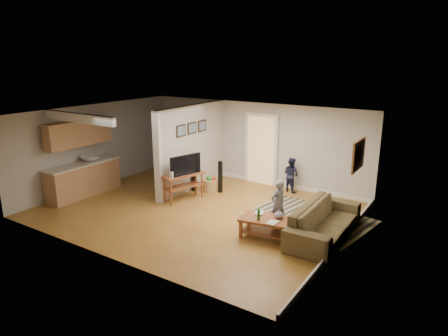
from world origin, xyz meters
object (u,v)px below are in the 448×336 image
Objects in this scene: coffee_table at (267,222)px; child at (277,227)px; toy_basket at (211,184)px; speaker_right at (220,177)px; sofa at (323,236)px; tv_console at (183,177)px; speaker_left at (194,172)px; toddler at (290,191)px.

child is at bearing 93.19° from coffee_table.
toy_basket is 3.14m from child.
speaker_right is 0.82× the size of child.
sofa is 2.16× the size of child.
sofa is 4.10m from tv_console.
tv_console is 1.11× the size of child.
speaker_right is at bearing 69.56° from sofa.
speaker_left is 1.11× the size of toddler.
speaker_left reaches higher than child.
speaker_left is at bearing -144.47° from toy_basket.
speaker_left is (-3.26, 1.65, 0.22)m from coffee_table.
sofa is 4.44m from speaker_left.
child is 2.70m from toddler.
speaker_right is at bearing 24.76° from speaker_left.
child reaches higher than toy_basket.
speaker_left is (-4.30, 0.96, 0.57)m from sofa.
tv_console is (-3.00, 0.84, 0.34)m from coffee_table.
speaker_left is at bearing -138.99° from speaker_right.
toy_basket is (-2.86, 1.94, -0.16)m from coffee_table.
toy_basket reaches higher than sofa.
sofa is 2.64× the size of speaker_right.
coffee_table is at bearing 122.04° from toddler.
sofa is at bearing 144.52° from toddler.
speaker_right is (0.74, 0.30, -0.10)m from speaker_left.
coffee_table is 1.07× the size of child.
speaker_left is at bearing 153.08° from coffee_table.
speaker_left reaches higher than toy_basket.
tv_console is at bearing 86.88° from sofa.
toddler reaches higher than sofa.
toy_basket is at bearing -95.56° from child.
tv_console is 1.22m from speaker_right.
toddler is (1.69, 1.20, -0.47)m from speaker_right.
speaker_right is 0.92× the size of toddler.
toy_basket is at bearing 71.30° from sofa.
toy_basket is 2.37m from toddler.
child is at bearing -9.90° from speaker_right.
tv_console is 3.24m from toddler.
toddler is (-0.80, 2.57, 0.00)m from child.
coffee_table is 2.36× the size of toy_basket.
tv_console reaches higher than coffee_table.
sofa is at bearing 33.67° from coffee_table.
sofa is 2.44× the size of toddler.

